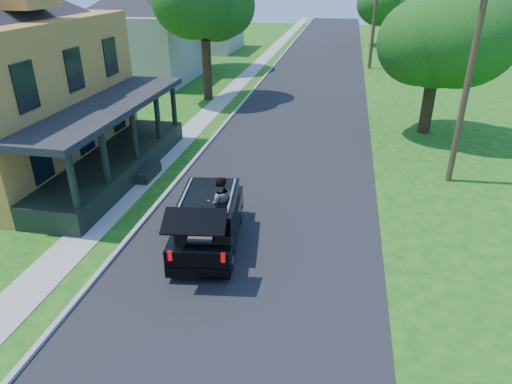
% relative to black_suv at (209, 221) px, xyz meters
% --- Properties ---
extents(ground, '(140.00, 140.00, 0.00)m').
position_rel_black_suv_xyz_m(ground, '(1.40, -1.50, -0.84)').
color(ground, '#175210').
rests_on(ground, ground).
extents(street, '(8.00, 120.00, 0.02)m').
position_rel_black_suv_xyz_m(street, '(1.40, 18.50, -0.84)').
color(street, black).
rests_on(street, ground).
extents(curb, '(0.15, 120.00, 0.12)m').
position_rel_black_suv_xyz_m(curb, '(-2.65, 18.50, -0.84)').
color(curb, '#999994').
rests_on(curb, ground).
extents(sidewalk, '(1.30, 120.00, 0.03)m').
position_rel_black_suv_xyz_m(sidewalk, '(-4.20, 18.50, -0.84)').
color(sidewalk, gray).
rests_on(sidewalk, ground).
extents(front_walk, '(6.50, 1.20, 0.03)m').
position_rel_black_suv_xyz_m(front_walk, '(-8.10, 4.50, -0.84)').
color(front_walk, gray).
rests_on(front_walk, ground).
extents(neighbor_house_mid, '(12.78, 12.78, 8.30)m').
position_rel_black_suv_xyz_m(neighbor_house_mid, '(-12.10, 22.50, 3.35)').
color(neighbor_house_mid, '#9C988A').
rests_on(neighbor_house_mid, ground).
extents(neighbor_house_far, '(12.78, 12.78, 8.30)m').
position_rel_black_suv_xyz_m(neighbor_house_far, '(-12.10, 38.50, 3.35)').
color(neighbor_house_far, '#9C988A').
rests_on(neighbor_house_far, ground).
extents(black_suv, '(2.36, 4.88, 2.19)m').
position_rel_black_suv_xyz_m(black_suv, '(0.00, 0.00, 0.00)').
color(black_suv, black).
rests_on(black_suv, ground).
extents(skateboarder, '(1.00, 0.90, 1.70)m').
position_rel_black_suv_xyz_m(skateboarder, '(0.40, 0.00, 0.67)').
color(skateboarder, black).
rests_on(skateboarder, ground).
extents(skateboard, '(0.65, 0.53, 0.70)m').
position_rel_black_suv_xyz_m(skateboard, '(0.25, -0.45, -0.53)').
color(skateboard, '#B50F17').
rests_on(skateboard, ground).
extents(tree_left_mid, '(5.47, 5.22, 8.67)m').
position_rel_black_suv_xyz_m(tree_left_mid, '(-5.23, 17.65, 5.07)').
color(tree_left_mid, black).
rests_on(tree_left_mid, ground).
extents(tree_right_near, '(6.16, 5.81, 8.41)m').
position_rel_black_suv_xyz_m(tree_right_near, '(8.19, 13.08, 4.69)').
color(tree_right_near, black).
rests_on(tree_right_near, ground).
extents(utility_pole_near, '(1.51, 0.33, 8.71)m').
position_rel_black_suv_xyz_m(utility_pole_near, '(8.40, 6.61, 3.65)').
color(utility_pole_near, '#493922').
rests_on(utility_pole_near, ground).
extents(utility_pole_far, '(1.81, 0.50, 9.14)m').
position_rel_black_suv_xyz_m(utility_pole_far, '(5.90, 30.92, 3.89)').
color(utility_pole_far, '#493922').
rests_on(utility_pole_far, ground).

